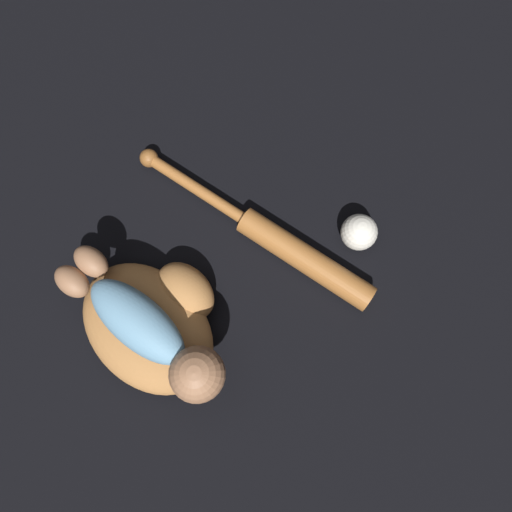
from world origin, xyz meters
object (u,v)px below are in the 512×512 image
baseball_bat (281,243)px  baseball (359,232)px  baseball_glove (154,321)px  baby_figure (149,332)px

baseball_bat → baseball: (0.04, 0.16, 0.01)m
baseball_bat → baseball: bearing=75.4°
baseball_glove → baby_figure: size_ratio=0.98×
baby_figure → baseball: bearing=96.3°
baseball_glove → baseball_bat: (-0.06, 0.31, -0.02)m
baby_figure → baseball_bat: baby_figure is taller
baseball_bat → baseball_glove: bearing=-78.8°
baseball_glove → baby_figure: baby_figure is taller
baseball_glove → baseball_bat: size_ratio=0.71×
baseball_bat → baby_figure: bearing=-73.0°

